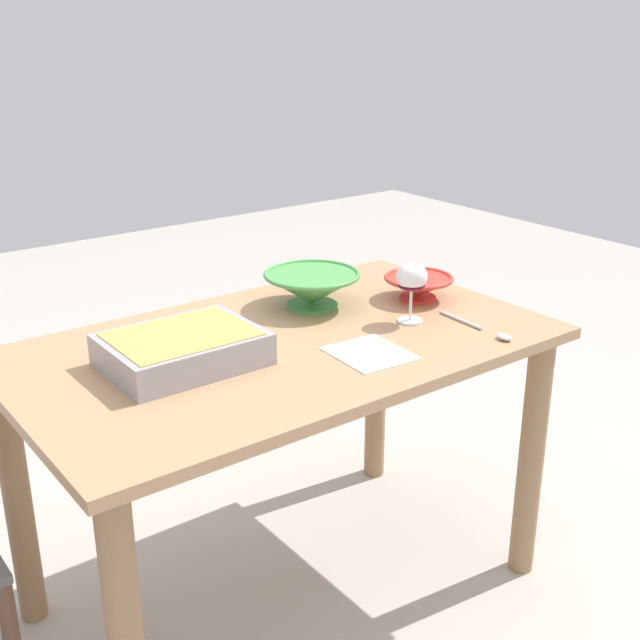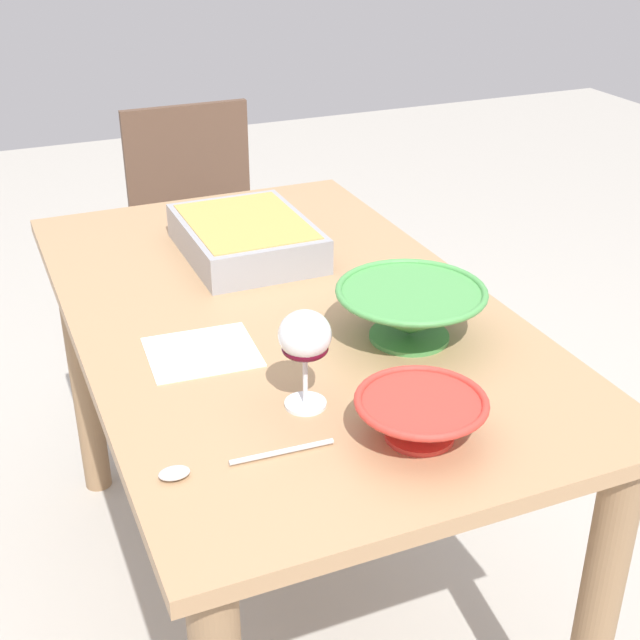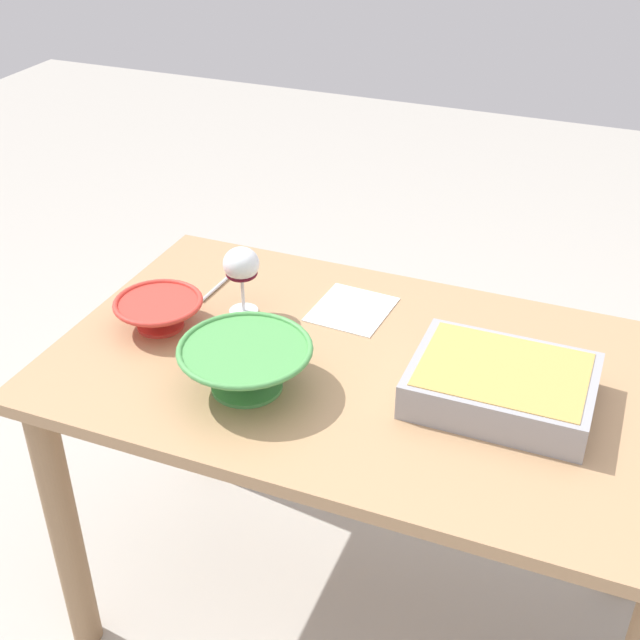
{
  "view_description": "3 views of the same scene",
  "coord_description": "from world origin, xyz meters",
  "px_view_note": "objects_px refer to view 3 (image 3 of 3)",
  "views": [
    {
      "loc": [
        1.04,
        1.53,
        1.5
      ],
      "look_at": [
        -0.09,
        0.04,
        0.8
      ],
      "focal_mm": 45.34,
      "sensor_mm": 36.0,
      "label": 1
    },
    {
      "loc": [
        -1.41,
        0.52,
        1.5
      ],
      "look_at": [
        -0.18,
        0.0,
        0.81
      ],
      "focal_mm": 49.47,
      "sensor_mm": 36.0,
      "label": 2
    },
    {
      "loc": [
        0.43,
        -1.35,
        1.75
      ],
      "look_at": [
        -0.13,
        0.03,
        0.82
      ],
      "focal_mm": 47.04,
      "sensor_mm": 36.0,
      "label": 3
    }
  ],
  "objects_px": {
    "dining_table": "(370,418)",
    "casserole_dish": "(502,383)",
    "mixing_bowl": "(159,311)",
    "wine_glass": "(241,268)",
    "napkin": "(352,309)",
    "serving_spoon": "(239,267)",
    "small_bowl": "(246,365)"
  },
  "relations": [
    {
      "from": "casserole_dish",
      "to": "napkin",
      "type": "xyz_separation_m",
      "value": [
        -0.38,
        0.21,
        -0.04
      ]
    },
    {
      "from": "small_bowl",
      "to": "napkin",
      "type": "distance_m",
      "value": 0.37
    },
    {
      "from": "wine_glass",
      "to": "serving_spoon",
      "type": "distance_m",
      "value": 0.23
    },
    {
      "from": "small_bowl",
      "to": "casserole_dish",
      "type": "bearing_deg",
      "value": 16.82
    },
    {
      "from": "wine_glass",
      "to": "mixing_bowl",
      "type": "xyz_separation_m",
      "value": [
        -0.14,
        -0.12,
        -0.08
      ]
    },
    {
      "from": "serving_spoon",
      "to": "napkin",
      "type": "xyz_separation_m",
      "value": [
        0.33,
        -0.08,
        -0.01
      ]
    },
    {
      "from": "mixing_bowl",
      "to": "serving_spoon",
      "type": "height_order",
      "value": "mixing_bowl"
    },
    {
      "from": "serving_spoon",
      "to": "napkin",
      "type": "height_order",
      "value": "serving_spoon"
    },
    {
      "from": "dining_table",
      "to": "mixing_bowl",
      "type": "relative_size",
      "value": 6.76
    },
    {
      "from": "wine_glass",
      "to": "napkin",
      "type": "distance_m",
      "value": 0.27
    },
    {
      "from": "mixing_bowl",
      "to": "small_bowl",
      "type": "distance_m",
      "value": 0.31
    },
    {
      "from": "serving_spoon",
      "to": "napkin",
      "type": "bearing_deg",
      "value": -13.51
    },
    {
      "from": "wine_glass",
      "to": "small_bowl",
      "type": "distance_m",
      "value": 0.29
    },
    {
      "from": "dining_table",
      "to": "serving_spoon",
      "type": "relative_size",
      "value": 5.19
    },
    {
      "from": "mixing_bowl",
      "to": "napkin",
      "type": "xyz_separation_m",
      "value": [
        0.37,
        0.22,
        -0.04
      ]
    },
    {
      "from": "wine_glass",
      "to": "small_bowl",
      "type": "xyz_separation_m",
      "value": [
        0.13,
        -0.25,
        -0.06
      ]
    },
    {
      "from": "dining_table",
      "to": "small_bowl",
      "type": "distance_m",
      "value": 0.32
    },
    {
      "from": "wine_glass",
      "to": "serving_spoon",
      "type": "relative_size",
      "value": 0.64
    },
    {
      "from": "wine_glass",
      "to": "mixing_bowl",
      "type": "height_order",
      "value": "wine_glass"
    },
    {
      "from": "dining_table",
      "to": "napkin",
      "type": "relative_size",
      "value": 7.16
    },
    {
      "from": "wine_glass",
      "to": "casserole_dish",
      "type": "xyz_separation_m",
      "value": [
        0.61,
        -0.11,
        -0.07
      ]
    },
    {
      "from": "wine_glass",
      "to": "napkin",
      "type": "height_order",
      "value": "wine_glass"
    },
    {
      "from": "dining_table",
      "to": "wine_glass",
      "type": "relative_size",
      "value": 8.14
    },
    {
      "from": "napkin",
      "to": "dining_table",
      "type": "bearing_deg",
      "value": -59.27
    },
    {
      "from": "small_bowl",
      "to": "wine_glass",
      "type": "bearing_deg",
      "value": 117.67
    },
    {
      "from": "dining_table",
      "to": "casserole_dish",
      "type": "distance_m",
      "value": 0.32
    },
    {
      "from": "dining_table",
      "to": "napkin",
      "type": "bearing_deg",
      "value": 120.73
    },
    {
      "from": "napkin",
      "to": "wine_glass",
      "type": "bearing_deg",
      "value": -155.6
    },
    {
      "from": "dining_table",
      "to": "napkin",
      "type": "distance_m",
      "value": 0.26
    },
    {
      "from": "casserole_dish",
      "to": "small_bowl",
      "type": "relative_size",
      "value": 1.3
    },
    {
      "from": "casserole_dish",
      "to": "small_bowl",
      "type": "height_order",
      "value": "small_bowl"
    },
    {
      "from": "serving_spoon",
      "to": "napkin",
      "type": "relative_size",
      "value": 1.38
    }
  ]
}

